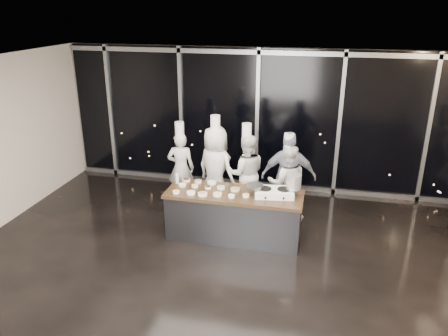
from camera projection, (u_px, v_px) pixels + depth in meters
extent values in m
plane|color=black|center=(223.00, 263.00, 7.32)|extent=(9.00, 9.00, 0.00)
cube|color=beige|center=(258.00, 119.00, 9.94)|extent=(9.00, 0.02, 3.20)
cube|color=beige|center=(125.00, 328.00, 3.56)|extent=(9.00, 0.02, 3.20)
cube|color=silver|center=(223.00, 70.00, 6.18)|extent=(9.00, 7.00, 0.02)
cube|color=black|center=(258.00, 120.00, 9.88)|extent=(8.90, 0.04, 3.18)
cube|color=gray|center=(259.00, 52.00, 9.31)|extent=(8.90, 0.08, 0.10)
cube|color=gray|center=(255.00, 184.00, 10.39)|extent=(8.90, 0.08, 0.10)
cube|color=gray|center=(111.00, 112.00, 10.60)|extent=(0.08, 0.08, 3.20)
cube|color=gray|center=(181.00, 116.00, 10.22)|extent=(0.08, 0.08, 3.20)
cube|color=gray|center=(257.00, 121.00, 9.84)|extent=(0.08, 0.08, 3.20)
cube|color=gray|center=(339.00, 125.00, 9.46)|extent=(0.08, 0.08, 3.20)
cube|color=gray|center=(428.00, 130.00, 9.07)|extent=(0.08, 0.08, 3.20)
cube|color=#37373C|center=(234.00, 217.00, 7.99)|extent=(2.40, 0.80, 0.84)
cube|color=#422E1C|center=(234.00, 194.00, 7.83)|extent=(2.46, 0.86, 0.06)
cube|color=white|center=(274.00, 192.00, 7.68)|extent=(0.73, 0.51, 0.12)
cylinder|color=black|center=(265.00, 189.00, 7.67)|extent=(0.26, 0.26, 0.02)
cylinder|color=black|center=(284.00, 189.00, 7.64)|extent=(0.26, 0.26, 0.02)
cylinder|color=black|center=(265.00, 198.00, 7.49)|extent=(0.04, 0.03, 0.04)
cylinder|color=black|center=(284.00, 198.00, 7.47)|extent=(0.04, 0.03, 0.04)
cylinder|color=gray|center=(255.00, 186.00, 7.68)|extent=(0.34, 0.34, 0.05)
cube|color=#4C2B14|center=(240.00, 185.00, 7.70)|extent=(0.22, 0.06, 0.02)
cylinder|color=silver|center=(294.00, 182.00, 7.60)|extent=(0.30, 0.30, 0.26)
cylinder|color=white|center=(176.00, 192.00, 7.79)|extent=(0.12, 0.12, 0.04)
cylinder|color=yellow|center=(176.00, 191.00, 7.79)|extent=(0.10, 0.10, 0.01)
cylinder|color=white|center=(182.00, 185.00, 8.09)|extent=(0.13, 0.13, 0.04)
cylinder|color=beige|center=(182.00, 184.00, 8.08)|extent=(0.11, 0.11, 0.01)
cylinder|color=white|center=(186.00, 180.00, 8.32)|extent=(0.15, 0.15, 0.04)
cylinder|color=#361510|center=(186.00, 179.00, 8.31)|extent=(0.12, 0.12, 0.01)
cylinder|color=white|center=(191.00, 193.00, 7.76)|extent=(0.16, 0.16, 0.04)
cylinder|color=beige|center=(191.00, 192.00, 7.75)|extent=(0.13, 0.13, 0.01)
cylinder|color=white|center=(195.00, 186.00, 8.05)|extent=(0.12, 0.12, 0.04)
cylinder|color=tan|center=(195.00, 185.00, 8.04)|extent=(0.10, 0.10, 0.01)
cylinder|color=white|center=(198.00, 181.00, 8.25)|extent=(0.13, 0.13, 0.04)
cylinder|color=brown|center=(198.00, 181.00, 8.24)|extent=(0.10, 0.10, 0.01)
cylinder|color=white|center=(203.00, 194.00, 7.70)|extent=(0.17, 0.17, 0.04)
cylinder|color=#CF7855|center=(203.00, 193.00, 7.70)|extent=(0.14, 0.14, 0.01)
cylinder|color=white|center=(208.00, 187.00, 7.98)|extent=(0.11, 0.11, 0.04)
cylinder|color=black|center=(208.00, 187.00, 7.98)|extent=(0.09, 0.09, 0.01)
cylinder|color=white|center=(212.00, 183.00, 8.19)|extent=(0.17, 0.17, 0.04)
cylinder|color=beige|center=(212.00, 182.00, 8.18)|extent=(0.14, 0.14, 0.01)
cylinder|color=white|center=(217.00, 194.00, 7.70)|extent=(0.16, 0.16, 0.04)
cylinder|color=#D3BE54|center=(217.00, 193.00, 7.69)|extent=(0.13, 0.13, 0.01)
cylinder|color=white|center=(221.00, 188.00, 7.97)|extent=(0.14, 0.14, 0.04)
cylinder|color=tan|center=(221.00, 187.00, 7.96)|extent=(0.12, 0.12, 0.01)
cylinder|color=white|center=(231.00, 196.00, 7.63)|extent=(0.12, 0.12, 0.04)
cylinder|color=beige|center=(231.00, 195.00, 7.62)|extent=(0.10, 0.10, 0.01)
cylinder|color=white|center=(235.00, 189.00, 7.90)|extent=(0.16, 0.16, 0.04)
cylinder|color=olive|center=(235.00, 189.00, 7.89)|extent=(0.13, 0.13, 0.01)
cylinder|color=white|center=(246.00, 195.00, 7.65)|extent=(0.12, 0.12, 0.04)
cylinder|color=#F9B053|center=(246.00, 195.00, 7.64)|extent=(0.10, 0.10, 0.01)
cylinder|color=silver|center=(177.00, 179.00, 8.20)|extent=(0.06, 0.06, 0.17)
cone|color=silver|center=(177.00, 173.00, 8.16)|extent=(0.05, 0.05, 0.06)
imported|color=silver|center=(181.00, 168.00, 9.31)|extent=(0.63, 0.47, 1.57)
cylinder|color=white|center=(179.00, 128.00, 9.00)|extent=(0.22, 0.22, 0.26)
imported|color=silver|center=(216.00, 169.00, 8.94)|extent=(1.04, 0.89, 1.79)
cylinder|color=white|center=(215.00, 122.00, 8.59)|extent=(0.25, 0.25, 0.26)
imported|color=silver|center=(246.00, 173.00, 8.93)|extent=(0.94, 0.81, 1.64)
cylinder|color=white|center=(247.00, 130.00, 8.60)|extent=(0.23, 0.23, 0.26)
imported|color=#141C38|center=(289.00, 177.00, 8.52)|extent=(1.10, 0.54, 1.81)
imported|color=silver|center=(287.00, 183.00, 8.54)|extent=(0.85, 0.72, 1.56)
cylinder|color=white|center=(289.00, 140.00, 8.23)|extent=(0.22, 0.22, 0.26)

